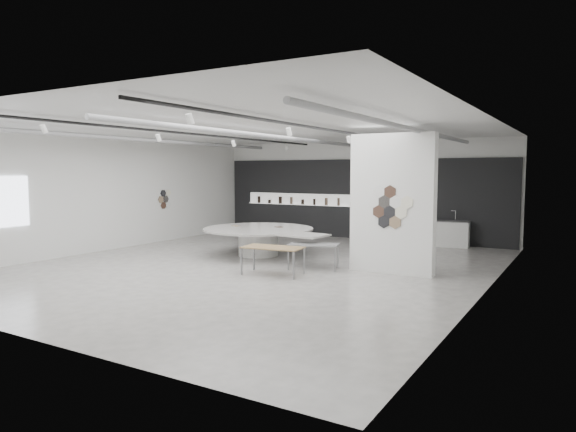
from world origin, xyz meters
The scene contains 7 objects.
room centered at (-0.09, 0.00, 2.07)m, with size 12.02×14.02×3.82m.
back_wall_display centered at (-0.08, 6.93, 1.54)m, with size 11.80×0.27×3.10m.
partition_column centered at (3.50, 1.00, 1.80)m, with size 2.20×0.38×3.60m.
display_island centered at (-0.94, 1.50, 0.57)m, with size 4.54×3.76×0.88m.
sample_table_wood centered at (0.98, -0.77, 0.66)m, with size 1.61×0.94×0.72m.
sample_table_stone centered at (1.53, 0.40, 0.63)m, with size 1.47×1.04×0.68m.
kitchen_counter centered at (3.56, 6.51, 0.46)m, with size 1.65×0.77×1.26m.
Camera 1 is at (7.90, -11.71, 2.64)m, focal length 32.00 mm.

